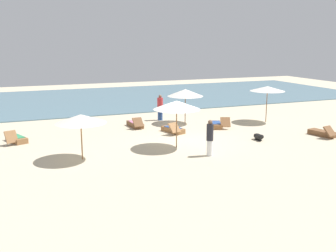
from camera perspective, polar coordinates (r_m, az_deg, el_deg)
The scene contains 14 objects.
ground_plane at distance 20.30m, azimuth 2.12°, elevation -2.55°, with size 60.00×60.00×0.00m, color beige.
ocean_water at distance 36.20m, azimuth -8.84°, elevation 3.91°, with size 48.00×16.00×0.06m, color slate.
umbrella_0 at distance 24.96m, azimuth 2.49°, elevation 4.78°, with size 2.24×2.24×2.17m.
umbrella_1 at distance 17.66m, azimuth -12.39°, elevation 1.01°, with size 2.24×2.24×2.02m.
umbrella_3 at distance 19.15m, azimuth 1.25°, elevation 3.01°, with size 2.27×2.27×2.32m.
umbrella_4 at distance 26.08m, azimuth 14.04°, elevation 5.20°, with size 2.19×2.19×2.30m.
lounger_0 at distance 24.18m, azimuth 7.02°, elevation 0.20°, with size 1.17×1.78×0.69m.
lounger_1 at distance 24.20m, azimuth -4.69°, elevation 0.26°, with size 0.68×1.73×0.67m.
lounger_3 at distance 22.00m, azimuth -20.90°, elevation -1.73°, with size 1.14×1.74×0.74m.
lounger_4 at distance 22.69m, azimuth 0.74°, elevation -0.51°, with size 1.04×1.79×0.68m.
lounger_5 at distance 23.47m, azimuth 21.29°, elevation -0.94°, with size 0.94×1.79×0.67m.
person_0 at distance 18.10m, azimuth 6.00°, elevation -1.69°, with size 0.40×0.40×1.67m.
person_1 at distance 26.09m, azimuth -1.13°, elevation 2.65°, with size 0.38×0.38×1.68m.
dog at distance 21.48m, azimuth 12.83°, elevation -1.51°, with size 0.33×0.79×0.36m.
Camera 1 is at (-7.97, -17.94, 5.18)m, focal length 42.61 mm.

